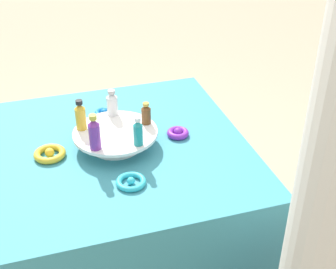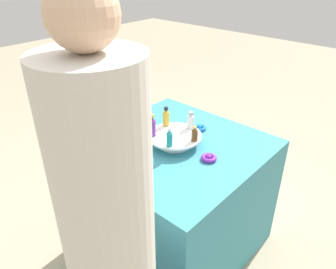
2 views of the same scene
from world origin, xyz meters
name	(u,v)px [view 2 (image 2 of 2)]	position (x,y,z in m)	size (l,w,h in m)	color
ground_plane	(173,240)	(0.00, 0.00, 0.00)	(12.00, 12.00, 0.00)	tan
party_table	(174,196)	(0.00, 0.00, 0.38)	(0.95, 0.95, 0.76)	teal
display_stand	(175,138)	(0.00, 0.00, 0.81)	(0.31, 0.31, 0.06)	white
bottle_purple	(152,126)	(-0.09, 0.09, 0.89)	(0.04, 0.04, 0.13)	#702D93
bottle_teal	(170,138)	(-0.11, -0.06, 0.88)	(0.03, 0.03, 0.11)	teal
bottle_brown	(195,134)	(0.02, -0.12, 0.87)	(0.04, 0.04, 0.08)	brown
bottle_clear	(191,121)	(0.12, -0.02, 0.88)	(0.04, 0.04, 0.10)	silver
bottle_gold	(166,117)	(0.05, 0.11, 0.88)	(0.04, 0.04, 0.12)	gold
ribbon_bow_teal	(145,161)	(-0.24, 0.00, 0.77)	(0.10, 0.10, 0.03)	#2DB7CC
ribbon_bow_purple	(209,158)	(0.00, -0.24, 0.78)	(0.08, 0.08, 0.03)	purple
ribbon_bow_blue	(199,128)	(0.24, 0.00, 0.78)	(0.08, 0.08, 0.03)	blue
ribbon_bow_gold	(144,129)	(0.00, 0.24, 0.78)	(0.11, 0.11, 0.03)	gold
person_figure	(112,254)	(-0.79, -0.41, 0.86)	(0.29, 0.29, 1.70)	#282D42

